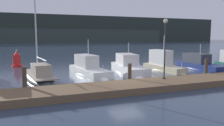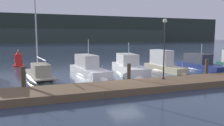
{
  "view_description": "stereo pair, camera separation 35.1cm",
  "coord_description": "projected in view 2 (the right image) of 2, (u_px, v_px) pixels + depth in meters",
  "views": [
    {
      "loc": [
        -6.97,
        -15.3,
        3.59
      ],
      "look_at": [
        0.0,
        3.11,
        1.2
      ],
      "focal_mm": 35.0,
      "sensor_mm": 36.0,
      "label": 1
    },
    {
      "loc": [
        -6.64,
        -15.42,
        3.59
      ],
      "look_at": [
        0.0,
        3.11,
        1.2
      ],
      "focal_mm": 35.0,
      "sensor_mm": 36.0,
      "label": 2
    }
  ],
  "objects": [
    {
      "name": "mooring_pile_2",
      "position": [
        129.0,
        74.0,
        16.38
      ],
      "size": [
        0.28,
        0.28,
        1.61
      ],
      "primitive_type": "cylinder",
      "color": "#4C3D2D",
      "rests_on": "ground"
    },
    {
      "name": "motorboat_berth_4",
      "position": [
        89.0,
        72.0,
        20.42
      ],
      "size": [
        2.95,
        6.97,
        3.94
      ],
      "color": "white",
      "rests_on": "ground"
    },
    {
      "name": "hillside_backdrop",
      "position": [
        45.0,
        30.0,
        126.86
      ],
      "size": [
        240.0,
        23.0,
        16.04
      ],
      "color": "#28332D",
      "rests_on": "ground"
    },
    {
      "name": "ground_plane",
      "position": [
        125.0,
        83.0,
        17.07
      ],
      "size": [
        400.0,
        400.0,
        0.0
      ],
      "primitive_type": "plane",
      "color": "#2D3D51"
    },
    {
      "name": "mooring_pile_1",
      "position": [
        24.0,
        80.0,
        13.91
      ],
      "size": [
        0.28,
        0.28,
        1.71
      ],
      "primitive_type": "cylinder",
      "color": "#4C3D2D",
      "rests_on": "ground"
    },
    {
      "name": "motorboat_berth_7",
      "position": [
        201.0,
        68.0,
        23.54
      ],
      "size": [
        2.24,
        6.68,
        3.48
      ],
      "color": "navy",
      "rests_on": "ground"
    },
    {
      "name": "dock",
      "position": [
        139.0,
        86.0,
        14.9
      ],
      "size": [
        38.7,
        2.8,
        0.45
      ],
      "primitive_type": "cube",
      "color": "brown",
      "rests_on": "ground"
    },
    {
      "name": "dock_lamppost",
      "position": [
        164.0,
        40.0,
        15.91
      ],
      "size": [
        0.32,
        0.32,
        4.43
      ],
      "color": "#2D2D33",
      "rests_on": "dock"
    },
    {
      "name": "sailboat_berth_3",
      "position": [
        39.0,
        78.0,
        18.32
      ],
      "size": [
        3.09,
        7.6,
        9.29
      ],
      "color": "#2D3338",
      "rests_on": "ground"
    },
    {
      "name": "channel_buoy",
      "position": [
        19.0,
        60.0,
        26.45
      ],
      "size": [
        1.3,
        1.3,
        2.05
      ],
      "color": "red",
      "rests_on": "ground"
    },
    {
      "name": "motorboat_berth_5",
      "position": [
        129.0,
        70.0,
        21.21
      ],
      "size": [
        3.15,
        6.93,
        3.67
      ],
      "color": "white",
      "rests_on": "ground"
    },
    {
      "name": "mooring_pile_3",
      "position": [
        207.0,
        69.0,
        18.83
      ],
      "size": [
        0.28,
        0.28,
        1.67
      ],
      "primitive_type": "cylinder",
      "color": "#4C3D2D",
      "rests_on": "ground"
    },
    {
      "name": "motorboat_berth_6",
      "position": [
        164.0,
        67.0,
        23.0
      ],
      "size": [
        2.34,
        6.09,
        4.22
      ],
      "color": "beige",
      "rests_on": "ground"
    }
  ]
}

